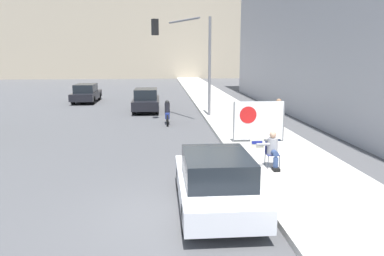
% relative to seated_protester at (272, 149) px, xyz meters
% --- Properties ---
extents(ground_plane, '(160.00, 160.00, 0.00)m').
position_rel_seated_protester_xyz_m(ground_plane, '(-2.99, -3.07, -0.79)').
color(ground_plane, '#4F4F51').
extents(sidewalk_curb, '(3.64, 90.00, 0.17)m').
position_rel_seated_protester_xyz_m(sidewalk_curb, '(0.82, 11.93, -0.70)').
color(sidewalk_curb, beige).
rests_on(sidewalk_curb, ground_plane).
extents(seated_protester, '(0.95, 0.77, 1.17)m').
position_rel_seated_protester_xyz_m(seated_protester, '(0.00, 0.00, 0.00)').
color(seated_protester, '#474C56').
rests_on(seated_protester, sidewalk_curb).
extents(jogger_on_sidewalk, '(0.34, 0.34, 1.78)m').
position_rel_seated_protester_xyz_m(jogger_on_sidewalk, '(1.37, 3.83, 0.29)').
color(jogger_on_sidewalk, '#334775').
rests_on(jogger_on_sidewalk, sidewalk_curb).
extents(protest_banner, '(2.16, 0.06, 1.69)m').
position_rel_seated_protester_xyz_m(protest_banner, '(0.48, 3.63, 0.28)').
color(protest_banner, slate).
rests_on(protest_banner, sidewalk_curb).
extents(traffic_light_pole, '(3.41, 3.18, 5.74)m').
position_rel_seated_protester_xyz_m(traffic_light_pole, '(-1.84, 10.20, 3.30)').
color(traffic_light_pole, slate).
rests_on(traffic_light_pole, sidewalk_curb).
extents(parked_car_curbside, '(1.80, 4.18, 1.41)m').
position_rel_seated_protester_xyz_m(parked_car_curbside, '(-2.22, -2.73, -0.08)').
color(parked_car_curbside, silver).
rests_on(parked_car_curbside, ground_plane).
extents(car_on_road_nearest, '(1.70, 4.39, 1.53)m').
position_rel_seated_protester_xyz_m(car_on_road_nearest, '(-4.53, 13.85, -0.03)').
color(car_on_road_nearest, black).
rests_on(car_on_road_nearest, ground_plane).
extents(car_on_road_midblock, '(1.77, 4.58, 1.46)m').
position_rel_seated_protester_xyz_m(car_on_road_midblock, '(-9.53, 19.30, -0.06)').
color(car_on_road_midblock, black).
rests_on(car_on_road_midblock, ground_plane).
extents(motorcycle_on_road, '(0.28, 2.04, 1.30)m').
position_rel_seated_protester_xyz_m(motorcycle_on_road, '(-3.20, 9.02, -0.23)').
color(motorcycle_on_road, navy).
rests_on(motorcycle_on_road, ground_plane).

